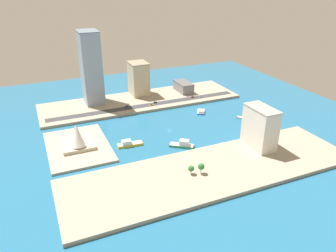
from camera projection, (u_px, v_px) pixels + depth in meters
ground_plane at (169, 129)px, 332.00m from camera, size 440.00×440.00×0.00m
quay_west at (213, 170)px, 260.25m from camera, size 70.00×240.00×2.94m
quay_east at (141, 101)px, 402.51m from camera, size 70.00×240.00×2.94m
peninsula_point at (78, 147)px, 297.17m from camera, size 78.94×54.00×2.00m
road_strip at (147, 105)px, 385.21m from camera, size 10.66×228.00×0.15m
catamaran_blue at (201, 112)px, 371.29m from camera, size 17.55×14.83×3.97m
yacht_sleek_gray at (245, 118)px, 355.97m from camera, size 14.36×12.47×3.59m
ferry_yellow_fast at (129, 144)px, 299.88m from camera, size 8.84×24.83×5.82m
ferry_green_doubledeck at (182, 144)px, 298.02m from camera, size 19.09×22.20×6.80m
tower_tall_glass at (91, 68)px, 377.02m from camera, size 29.86×22.31×83.97m
warehouse_low_gray at (183, 87)px, 428.68m from camera, size 32.06×16.45×12.35m
hotel_broad_white at (260, 127)px, 286.19m from camera, size 32.83×17.10×36.97m
office_block_beige at (139, 79)px, 412.05m from camera, size 27.21×22.05×41.26m
taxi_yellow_cab at (152, 105)px, 383.56m from camera, size 1.97×4.88×1.53m
sedan_silver at (201, 97)px, 407.05m from camera, size 1.95×4.67×1.56m
hatchback_blue at (127, 106)px, 379.65m from camera, size 2.02×4.31×1.69m
suv_black at (155, 102)px, 391.29m from camera, size 2.14×4.41×1.46m
pickup_red at (192, 97)px, 408.44m from camera, size 1.98×4.54×1.52m
traffic_light_waterfront at (154, 103)px, 380.43m from camera, size 0.36×0.36×6.50m
opera_landmark at (77, 138)px, 292.02m from camera, size 29.68×28.78×24.51m
park_tree_cluster at (197, 167)px, 251.22m from camera, size 7.23×12.33×8.69m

